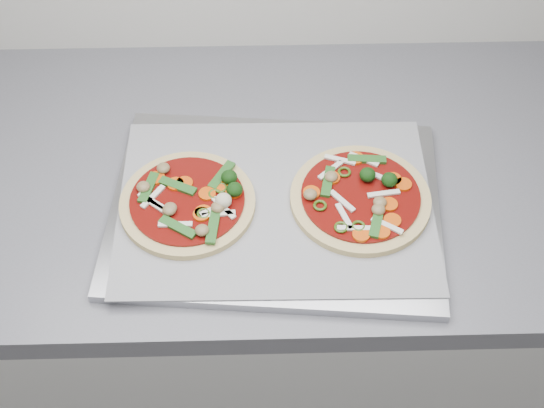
{
  "coord_description": "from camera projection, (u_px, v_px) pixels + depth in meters",
  "views": [
    {
      "loc": [
        0.01,
        0.51,
        1.77
      ],
      "look_at": [
        0.03,
        1.2,
        0.93
      ],
      "focal_mm": 50.0,
      "sensor_mm": 36.0,
      "label": 1
    }
  ],
  "objects": [
    {
      "name": "baking_tray",
      "position": [
        275.0,
        207.0,
        1.11
      ],
      "size": [
        0.51,
        0.4,
        0.02
      ],
      "primitive_type": "cube",
      "rotation": [
        0.0,
        0.0,
        -0.09
      ],
      "color": "#9C9DA2",
      "rests_on": "countertop"
    },
    {
      "name": "pizza_left",
      "position": [
        190.0,
        201.0,
        1.1
      ],
      "size": [
        0.21,
        0.21,
        0.03
      ],
      "rotation": [
        0.0,
        0.0,
        0.06
      ],
      "color": "tan",
      "rests_on": "parchment"
    },
    {
      "name": "pizza_right",
      "position": [
        361.0,
        197.0,
        1.1
      ],
      "size": [
        0.23,
        0.23,
        0.03
      ],
      "rotation": [
        0.0,
        0.0,
        0.11
      ],
      "color": "tan",
      "rests_on": "parchment"
    },
    {
      "name": "base_cabinet",
      "position": [
        257.0,
        324.0,
        1.54
      ],
      "size": [
        3.6,
        0.6,
        0.86
      ],
      "primitive_type": "cube",
      "color": "silver",
      "rests_on": "ground"
    },
    {
      "name": "parchment",
      "position": [
        276.0,
        203.0,
        1.11
      ],
      "size": [
        0.46,
        0.34,
        0.0
      ],
      "primitive_type": "cube",
      "rotation": [
        0.0,
        0.0,
        -0.01
      ],
      "color": "gray",
      "rests_on": "baking_tray"
    },
    {
      "name": "countertop",
      "position": [
        253.0,
        177.0,
        1.19
      ],
      "size": [
        3.6,
        0.6,
        0.04
      ],
      "primitive_type": "cube",
      "color": "slate",
      "rests_on": "base_cabinet"
    }
  ]
}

